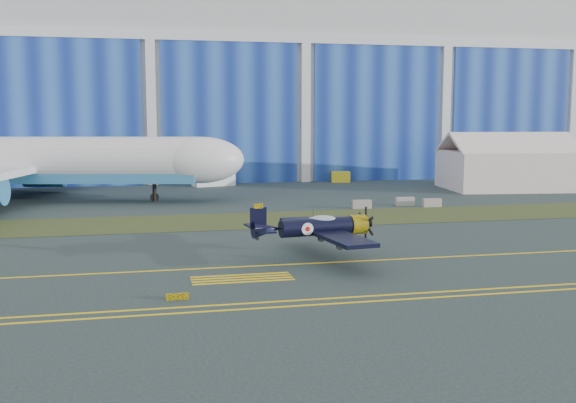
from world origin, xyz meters
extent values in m
plane|color=#2B3939|center=(0.00, 0.00, 0.00)|extent=(260.00, 260.00, 0.00)
cube|color=#475128|center=(0.00, 14.00, 0.02)|extent=(260.00, 10.00, 0.02)
cube|color=silver|center=(0.00, 72.00, 15.00)|extent=(220.00, 45.00, 30.00)
cube|color=navy|center=(0.00, 49.20, 10.00)|extent=(220.00, 0.60, 20.00)
cube|color=silver|center=(0.00, 49.15, 20.60)|extent=(220.00, 0.70, 1.20)
cube|color=yellow|center=(0.00, -5.00, 0.01)|extent=(200.00, 0.20, 0.02)
cube|color=yellow|center=(0.00, -13.50, 0.01)|extent=(80.00, 0.20, 0.02)
cube|color=yellow|center=(-22.00, -12.00, 0.17)|extent=(1.20, 0.15, 0.35)
cube|color=white|center=(-13.85, 46.13, 1.23)|extent=(6.05, 3.66, 2.45)
cube|color=yellow|center=(4.88, 47.44, 0.77)|extent=(2.90, 2.09, 1.55)
cube|color=gray|center=(-1.26, 19.50, 0.45)|extent=(2.04, 0.76, 0.90)
cube|color=#989791|center=(4.07, 20.85, 0.45)|extent=(2.04, 0.76, 0.90)
cube|color=gray|center=(6.37, 19.02, 0.45)|extent=(2.01, 0.62, 0.90)
camera|label=1|loc=(-23.71, -46.72, 9.51)|focal=42.00mm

